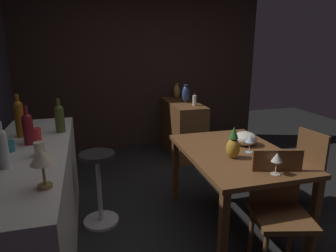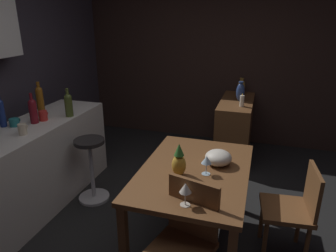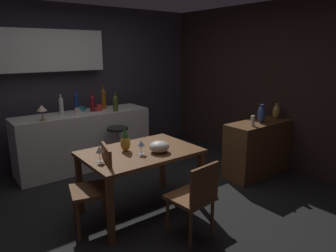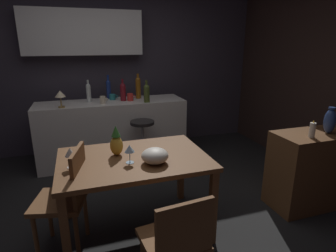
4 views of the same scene
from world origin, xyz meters
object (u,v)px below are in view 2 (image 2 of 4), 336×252
Objects in this scene: wine_glass_right at (207,160)px; cup_red at (43,116)px; fruit_bowl at (218,158)px; wine_bottle_olive at (68,104)px; dining_table at (194,178)px; wine_glass_left at (185,189)px; pineapple_centerpiece at (179,162)px; wine_bottle_cobalt at (1,111)px; vase_brass at (241,87)px; cup_teal at (14,122)px; wine_bottle_amber at (40,100)px; bar_stool at (92,168)px; cup_cream at (22,129)px; pillar_candle_tall at (242,101)px; sideboard_cabinet at (235,128)px; wine_bottle_ruby at (33,110)px; chair_near_window at (185,240)px; chair_by_doorway at (294,208)px; vase_ceramic_blue at (240,92)px.

wine_glass_right is 1.84m from cup_red.
fruit_bowl is 0.73× the size of wine_bottle_olive.
dining_table is 7.62× the size of wine_glass_left.
wine_bottle_cobalt is at bearing 85.19° from pineapple_centerpiece.
pineapple_centerpiece is at bearing 173.80° from vase_brass.
wine_bottle_olive is at bearing -38.21° from cup_teal.
wine_bottle_olive reaches higher than fruit_bowl.
dining_table is 1.93m from wine_bottle_amber.
wine_bottle_amber is (0.09, 0.62, 0.69)m from bar_stool.
wine_bottle_cobalt is 0.38m from cup_cream.
bar_stool is at bearing 133.21° from pillar_candle_tall.
wine_glass_right reaches higher than sideboard_cabinet.
wine_bottle_ruby reaches higher than dining_table.
chair_near_window is 3.31× the size of pineapple_centerpiece.
pineapple_centerpiece is (-0.13, 0.10, 0.20)m from dining_table.
wine_glass_right is 0.51× the size of wine_bottle_olive.
pillar_candle_tall is at bearing -4.27° from chair_near_window.
chair_by_doorway is at bearing -92.15° from wine_bottle_ruby.
dining_table is at bearing 5.43° from wine_glass_left.
cup_teal is (-0.23, 0.16, -0.01)m from cup_red.
wine_bottle_ruby is 0.21m from cup_teal.
fruit_bowl reaches higher than chair_by_doorway.
cup_teal is (-0.04, 2.68, 0.48)m from chair_by_doorway.
dining_table reaches higher than bar_stool.
pineapple_centerpiece is 1.88m from pillar_candle_tall.
vase_ceramic_blue is at bearing -47.26° from wine_bottle_ruby.
wine_bottle_cobalt reaches higher than pineapple_centerpiece.
wine_bottle_olive reaches higher than chair_by_doorway.
fruit_bowl is 0.94× the size of vase_brass.
chair_by_doorway is 1.03m from pineapple_centerpiece.
wine_glass_right is 0.66× the size of vase_brass.
cup_red is at bearing -19.45° from wine_bottle_ruby.
wine_glass_left is at bearing 169.61° from fruit_bowl.
cup_red is 2.40m from pillar_candle_tall.
sideboard_cabinet is 1.54× the size of bar_stool.
pineapple_centerpiece is 1.56m from wine_bottle_olive.
chair_near_window is at bearing 175.89° from wine_glass_right.
chair_near_window is 1.99m from wine_bottle_olive.
cup_cream is 0.64× the size of pillar_candle_tall.
fruit_bowl is at bearing -98.58° from wine_bottle_amber.
wine_glass_left is at bearing -174.57° from dining_table.
dining_table is at bearing -108.28° from wine_bottle_olive.
chair_near_window is 0.59m from pineapple_centerpiece.
dining_table is at bearing -103.77° from wine_bottle_amber.
wine_bottle_amber reaches higher than pineapple_centerpiece.
cup_teal reaches higher than wine_glass_left.
wine_bottle_ruby reaches higher than cup_red.
wine_glass_left is (-0.88, -1.26, 0.49)m from bar_stool.
pineapple_centerpiece is at bearing 169.60° from pillar_candle_tall.
dining_table is 10.12× the size of cup_teal.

